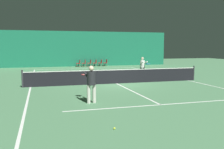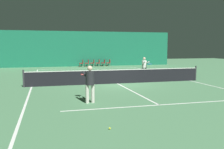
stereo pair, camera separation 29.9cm
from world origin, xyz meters
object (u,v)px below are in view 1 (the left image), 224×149
Objects in this scene: player_near at (91,81)px; courtside_chair_5 at (106,62)px; courtside_chair_4 at (100,62)px; courtside_chair_0 at (79,63)px; tennis_net at (116,76)px; courtside_chair_2 at (90,63)px; courtside_chair_3 at (95,62)px; tennis_ball at (114,128)px; player_far at (143,66)px; courtside_chair_1 at (84,63)px.

player_near reaches higher than courtside_chair_5.
courtside_chair_4 is 0.69m from courtside_chair_5.
courtside_chair_0 is 1.00× the size of courtside_chair_5.
tennis_net is 14.29× the size of courtside_chair_2.
tennis_ball is at bearing -10.85° from courtside_chair_3.
courtside_chair_3 is at bearing 83.30° from tennis_net.
courtside_chair_0 is at bearing -90.00° from courtside_chair_4.
player_near is at bearing -14.57° from courtside_chair_4.
player_far is at bearing 6.00° from courtside_chair_3.
courtside_chair_4 is 1.00× the size of courtside_chair_5.
player_far is at bearing 63.27° from tennis_ball.
player_near reaches higher than tennis_net.
player_far reaches higher than courtside_chair_4.
courtside_chair_4 is (1.38, 0.00, 0.00)m from courtside_chair_2.
tennis_net is 7.29× the size of player_near.
player_far is at bearing 12.33° from courtside_chair_1.
courtside_chair_2 is (0.69, 0.00, 0.00)m from courtside_chair_1.
courtside_chair_4 is (0.69, 0.00, 0.00)m from courtside_chair_3.
courtside_chair_5 is (3.11, 14.76, -0.03)m from tennis_net.
player_far is 12.13m from courtside_chair_5.
tennis_ball is (-2.47, -23.67, -0.45)m from courtside_chair_0.
courtside_chair_0 is at bearing -13.50° from player_near.
tennis_net is at bearing -34.47° from player_near.
tennis_net is 14.79m from courtside_chair_2.
player_far is 1.94× the size of courtside_chair_4.
player_far reaches higher than courtside_chair_2.
courtside_chair_4 and courtside_chair_5 have the same top height.
courtside_chair_0 is at bearing 91.28° from tennis_net.
courtside_chair_1 is (3.13, 19.98, -0.47)m from player_near.
courtside_chair_1 is at bearing 88.61° from tennis_net.
courtside_chair_2 is 1.00× the size of courtside_chair_3.
courtside_chair_0 and courtside_chair_1 have the same top height.
player_near is at bearing -16.40° from courtside_chair_5.
player_far is 1.94× the size of courtside_chair_5.
courtside_chair_0 is 2.75m from courtside_chair_4.
player_far reaches higher than courtside_chair_3.
courtside_chair_2 reaches higher than tennis_ball.
player_near is (-2.77, -5.22, 0.45)m from tennis_net.
player_near is at bearing -117.93° from tennis_net.
player_near is 1.96× the size of courtside_chair_5.
player_near is 20.13m from courtside_chair_0.
courtside_chair_2 is at bearing -174.77° from player_far.
courtside_chair_1 is 1.38m from courtside_chair_3.
courtside_chair_2 is at bearing 90.00° from courtside_chair_0.
courtside_chair_2 is (3.82, 19.98, -0.47)m from player_near.
player_near reaches higher than player_far.
tennis_net is 14.76m from courtside_chair_1.
player_far is 24.67× the size of tennis_ball.
courtside_chair_1 and courtside_chair_5 have the same top height.
player_far is 1.94× the size of courtside_chair_1.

